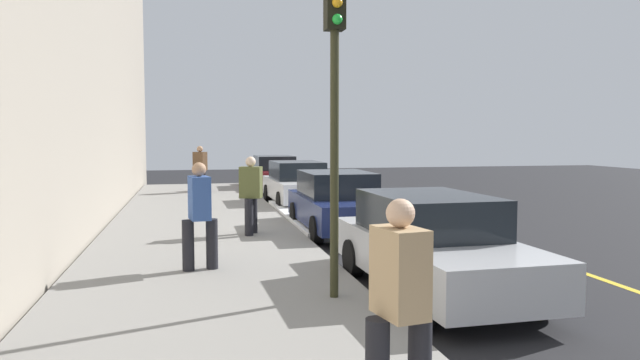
# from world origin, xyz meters

# --- Properties ---
(ground_plane) EXTENTS (56.00, 56.00, 0.00)m
(ground_plane) POSITION_xyz_m (0.00, 0.00, 0.00)
(ground_plane) COLOR black
(sidewalk) EXTENTS (28.00, 4.60, 0.15)m
(sidewalk) POSITION_xyz_m (0.00, -3.30, 0.07)
(sidewalk) COLOR gray
(sidewalk) RESTS_ON ground
(lane_stripe_centre) EXTENTS (28.00, 0.14, 0.01)m
(lane_stripe_centre) POSITION_xyz_m (0.00, 3.20, 0.00)
(lane_stripe_centre) COLOR gold
(lane_stripe_centre) RESTS_ON ground
(snow_bank_curb) EXTENTS (6.84, 0.56, 0.22)m
(snow_bank_curb) POSITION_xyz_m (-2.11, -0.70, 0.11)
(snow_bank_curb) COLOR white
(snow_bank_curb) RESTS_ON ground
(parked_car_maroon) EXTENTS (4.43, 1.90, 1.51)m
(parked_car_maroon) POSITION_xyz_m (-11.68, 0.09, 0.76)
(parked_car_maroon) COLOR black
(parked_car_maroon) RESTS_ON ground
(parked_car_white) EXTENTS (4.45, 1.97, 1.51)m
(parked_car_white) POSITION_xyz_m (-5.76, 0.06, 0.76)
(parked_car_white) COLOR black
(parked_car_white) RESTS_ON ground
(parked_car_navy) EXTENTS (4.31, 1.90, 1.51)m
(parked_car_navy) POSITION_xyz_m (0.07, 0.02, 0.76)
(parked_car_navy) COLOR black
(parked_car_navy) RESTS_ON ground
(parked_car_silver) EXTENTS (4.57, 2.00, 1.51)m
(parked_car_silver) POSITION_xyz_m (5.85, 0.05, 0.76)
(parked_car_silver) COLOR black
(parked_car_silver) RESTS_ON ground
(pedestrian_olive_coat) EXTENTS (0.56, 0.56, 1.78)m
(pedestrian_olive_coat) POSITION_xyz_m (0.70, -2.19, 1.10)
(pedestrian_olive_coat) COLOR black
(pedestrian_olive_coat) RESTS_ON sidewalk
(pedestrian_tan_coat) EXTENTS (0.53, 0.58, 1.77)m
(pedestrian_tan_coat) POSITION_xyz_m (9.82, -1.92, 1.10)
(pedestrian_tan_coat) COLOR black
(pedestrian_tan_coat) RESTS_ON sidewalk
(pedestrian_brown_coat) EXTENTS (0.56, 0.58, 1.84)m
(pedestrian_brown_coat) POSITION_xyz_m (-9.93, -3.15, 1.13)
(pedestrian_brown_coat) COLOR black
(pedestrian_brown_coat) RESTS_ON sidewalk
(pedestrian_blue_coat) EXTENTS (0.53, 0.59, 1.82)m
(pedestrian_blue_coat) POSITION_xyz_m (4.11, -3.39, 1.12)
(pedestrian_blue_coat) COLOR black
(pedestrian_blue_coat) RESTS_ON sidewalk
(traffic_light_pole) EXTENTS (0.35, 0.26, 4.39)m
(traffic_light_pole) POSITION_xyz_m (6.25, -1.58, 3.12)
(traffic_light_pole) COLOR #2D2D19
(traffic_light_pole) RESTS_ON sidewalk
(rolling_suitcase) EXTENTS (0.34, 0.22, 0.99)m
(rolling_suitcase) POSITION_xyz_m (-10.42, -3.20, 0.47)
(rolling_suitcase) COLOR #471E19
(rolling_suitcase) RESTS_ON sidewalk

